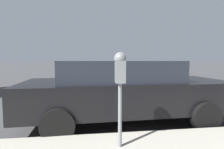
% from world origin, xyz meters
% --- Properties ---
extents(ground_plane, '(220.00, 220.00, 0.00)m').
position_xyz_m(ground_plane, '(0.00, 0.00, 0.00)').
color(ground_plane, '#424244').
extents(parking_meter, '(0.21, 0.19, 1.48)m').
position_xyz_m(parking_meter, '(-2.73, 0.75, 1.29)').
color(parking_meter, gray).
rests_on(parking_meter, sidewalk).
extents(car_black, '(2.19, 4.94, 1.50)m').
position_xyz_m(car_black, '(-1.13, 0.37, 0.80)').
color(car_black, black).
rests_on(car_black, ground_plane).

